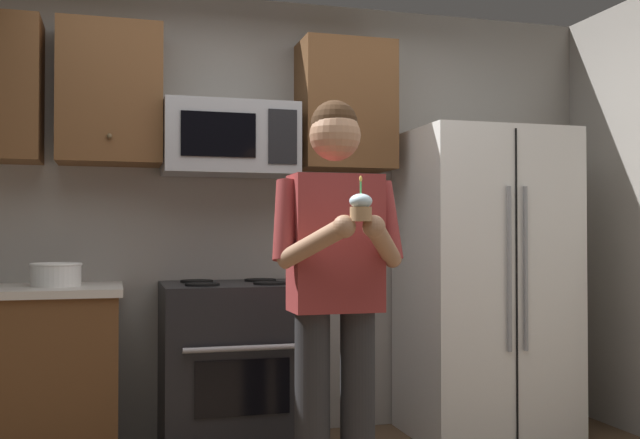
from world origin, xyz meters
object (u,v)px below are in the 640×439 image
bowl_large_white (56,274)px  person (336,280)px  cupcake (361,207)px  oven_range (232,368)px  refrigerator (484,282)px  microwave (230,140)px

bowl_large_white → person: person is taller
bowl_large_white → cupcake: cupcake is taller
oven_range → refrigerator: size_ratio=0.52×
oven_range → cupcake: bearing=-78.0°
microwave → cupcake: bearing=-79.0°
bowl_large_white → cupcake: 1.83m
refrigerator → person: refrigerator is taller
microwave → cupcake: size_ratio=4.26×
oven_range → refrigerator: (1.50, -0.04, 0.44)m
microwave → refrigerator: 1.72m
oven_range → microwave: microwave is taller
microwave → person: 1.37m
microwave → person: microwave is taller
microwave → bowl_large_white: microwave is taller
person → microwave: bearing=104.1°
bowl_large_white → oven_range: bearing=-1.4°
oven_range → person: 1.17m
bowl_large_white → cupcake: (1.19, -1.36, 0.31)m
refrigerator → bowl_large_white: (-2.41, 0.06, 0.08)m
refrigerator → bowl_large_white: refrigerator is taller
cupcake → bowl_large_white: bearing=131.4°
oven_range → refrigerator: 1.56m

